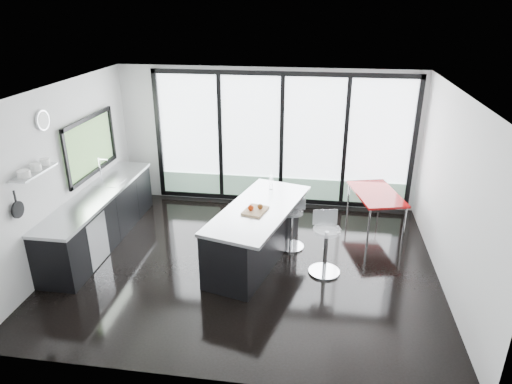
% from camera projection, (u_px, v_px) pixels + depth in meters
% --- Properties ---
extents(floor, '(6.00, 5.00, 0.00)m').
position_uv_depth(floor, '(247.00, 263.00, 7.45)').
color(floor, black).
rests_on(floor, ground).
extents(ceiling, '(6.00, 5.00, 0.00)m').
position_uv_depth(ceiling, '(246.00, 91.00, 6.36)').
color(ceiling, white).
rests_on(ceiling, wall_back).
extents(wall_back, '(6.00, 0.09, 2.80)m').
position_uv_depth(wall_back, '(280.00, 145.00, 9.16)').
color(wall_back, silver).
rests_on(wall_back, ground).
extents(wall_front, '(6.00, 0.00, 2.80)m').
position_uv_depth(wall_front, '(206.00, 275.00, 4.62)').
color(wall_front, silver).
rests_on(wall_front, ground).
extents(wall_left, '(0.26, 5.00, 2.80)m').
position_uv_depth(wall_left, '(71.00, 159.00, 7.49)').
color(wall_left, silver).
rests_on(wall_left, ground).
extents(wall_right, '(0.00, 5.00, 2.80)m').
position_uv_depth(wall_right, '(454.00, 196.00, 6.50)').
color(wall_right, silver).
rests_on(wall_right, ground).
extents(counter_cabinets, '(0.69, 3.24, 1.36)m').
position_uv_depth(counter_cabinets, '(101.00, 217.00, 7.99)').
color(counter_cabinets, black).
rests_on(counter_cabinets, floor).
extents(island, '(1.54, 2.51, 1.24)m').
position_uv_depth(island, '(255.00, 233.00, 7.40)').
color(island, black).
rests_on(island, floor).
extents(bar_stool_near, '(0.59, 0.59, 0.78)m').
position_uv_depth(bar_stool_near, '(325.00, 251.00, 7.05)').
color(bar_stool_near, silver).
rests_on(bar_stool_near, floor).
extents(bar_stool_far, '(0.59, 0.59, 0.71)m').
position_uv_depth(bar_stool_far, '(291.00, 229.00, 7.80)').
color(bar_stool_far, silver).
rests_on(bar_stool_far, floor).
extents(red_table, '(1.05, 1.45, 0.70)m').
position_uv_depth(red_table, '(375.00, 210.00, 8.52)').
color(red_table, maroon).
rests_on(red_table, floor).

